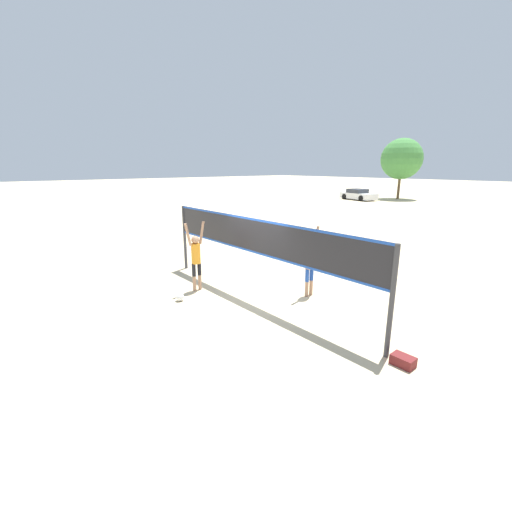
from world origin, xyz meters
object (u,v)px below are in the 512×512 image
(volleyball, at_px, (180,297))
(parked_car_far, at_px, (358,195))
(volleyball_net, at_px, (256,242))
(gear_bag, at_px, (403,361))
(tree_left_cluster, at_px, (402,159))
(player_spiker, at_px, (196,255))
(player_blocker, at_px, (310,260))

(volleyball, relative_size, parked_car_far, 0.05)
(volleyball_net, relative_size, parked_car_far, 1.83)
(volleyball, distance_m, gear_bag, 6.15)
(parked_car_far, distance_m, tree_left_cluster, 6.66)
(parked_car_far, bearing_deg, volleyball, -53.03)
(volleyball_net, distance_m, volleyball, 2.77)
(volleyball_net, height_order, player_spiker, volleyball_net)
(player_spiker, distance_m, player_blocker, 3.51)
(volleyball, distance_m, tree_left_cluster, 37.86)
(tree_left_cluster, bearing_deg, player_spiker, -71.57)
(player_spiker, height_order, tree_left_cluster, tree_left_cluster)
(player_spiker, distance_m, gear_bag, 6.50)
(tree_left_cluster, bearing_deg, gear_bag, -62.10)
(tree_left_cluster, bearing_deg, volleyball_net, -68.43)
(player_spiker, relative_size, tree_left_cluster, 0.31)
(parked_car_far, height_order, tree_left_cluster, tree_left_cluster)
(volleyball_net, relative_size, player_spiker, 3.87)
(volleyball_net, distance_m, parked_car_far, 33.15)
(player_blocker, bearing_deg, parked_car_far, -149.04)
(volleyball_net, height_order, gear_bag, volleyball_net)
(gear_bag, bearing_deg, player_blocker, 158.62)
(volleyball, bearing_deg, parked_car_far, 115.06)
(volleyball_net, xyz_separation_m, tree_left_cluster, (-13.36, 33.80, 2.89))
(parked_car_far, bearing_deg, player_blocker, -47.14)
(volleyball_net, distance_m, player_spiker, 2.10)
(player_spiker, relative_size, player_blocker, 1.03)
(player_blocker, distance_m, parked_car_far, 32.33)
(player_spiker, bearing_deg, player_blocker, -48.25)
(volleyball, bearing_deg, tree_left_cluster, 108.67)
(volleyball_net, bearing_deg, player_blocker, 59.11)
(player_blocker, xyz_separation_m, parked_car_far, (-16.63, 27.72, -0.54))
(volleyball, bearing_deg, player_spiker, 117.81)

